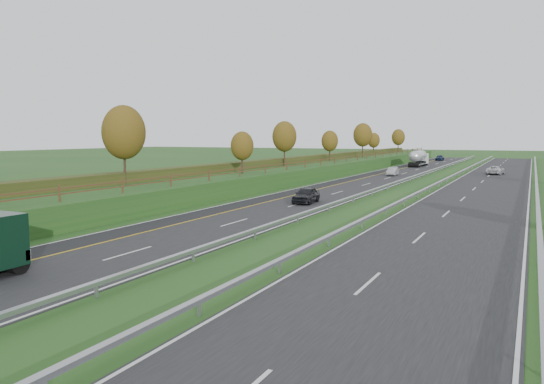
{
  "coord_description": "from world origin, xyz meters",
  "views": [
    {
      "loc": [
        21.68,
        -11.98,
        6.7
      ],
      "look_at": [
        2.99,
        26.02,
        2.2
      ],
      "focal_mm": 35.0,
      "sensor_mm": 36.0,
      "label": 1
    }
  ],
  "objects": [
    {
      "name": "fence_left",
      "position": [
        -8.5,
        59.59,
        2.73
      ],
      "size": [
        0.12,
        189.06,
        1.2
      ],
      "color": "#422B19",
      "rests_on": "embankment_left"
    },
    {
      "name": "road_tanker",
      "position": [
        -0.84,
        107.07,
        1.86
      ],
      "size": [
        2.4,
        11.22,
        3.46
      ],
      "color": "silver",
      "rests_on": "near_carriageway"
    },
    {
      "name": "lane_markings",
      "position": [
        6.4,
        59.88,
        0.05
      ],
      "size": [
        26.75,
        200.0,
        0.01
      ],
      "color": "silver",
      "rests_on": "near_carriageway"
    },
    {
      "name": "car_oncoming",
      "position": [
        16.02,
        87.53,
        0.78
      ],
      "size": [
        3.01,
        5.55,
        1.48
      ],
      "primitive_type": "imported",
      "rotation": [
        0.0,
        0.0,
        3.03
      ],
      "color": "silver",
      "rests_on": "far_carriageway"
    },
    {
      "name": "median_barrier_far",
      "position": [
        10.8,
        60.0,
        0.61
      ],
      "size": [
        0.32,
        200.0,
        0.71
      ],
      "color": "#94979C",
      "rests_on": "ground"
    },
    {
      "name": "ground",
      "position": [
        8.0,
        55.0,
        0.0
      ],
      "size": [
        400.0,
        400.0,
        0.0
      ],
      "primitive_type": "plane",
      "color": "#224C1B",
      "rests_on": "ground"
    },
    {
      "name": "car_silver_mid",
      "position": [
        0.6,
        77.04,
        0.72
      ],
      "size": [
        1.65,
        4.22,
        1.37
      ],
      "primitive_type": "imported",
      "rotation": [
        0.0,
        0.0,
        0.05
      ],
      "color": "#A2A1A6",
      "rests_on": "near_carriageway"
    },
    {
      "name": "hedge_left",
      "position": [
        -15.0,
        60.0,
        2.55
      ],
      "size": [
        2.2,
        180.0,
        1.1
      ],
      "primitive_type": "cube",
      "color": "#283314",
      "rests_on": "embankment_left"
    },
    {
      "name": "outer_barrier_far",
      "position": [
        22.3,
        60.0,
        0.62
      ],
      "size": [
        0.32,
        200.0,
        0.71
      ],
      "color": "#94979C",
      "rests_on": "ground"
    },
    {
      "name": "trees_left",
      "position": [
        -12.64,
        56.63,
        6.37
      ],
      "size": [
        6.64,
        164.3,
        7.66
      ],
      "color": "#2D2116",
      "rests_on": "embankment_left"
    },
    {
      "name": "embankment_left",
      "position": [
        -13.0,
        60.0,
        1.0
      ],
      "size": [
        12.0,
        200.0,
        2.0
      ],
      "primitive_type": "cube",
      "color": "#224C1B",
      "rests_on": "ground"
    },
    {
      "name": "far_carriageway",
      "position": [
        16.5,
        60.0,
        0.02
      ],
      "size": [
        10.5,
        200.0,
        0.04
      ],
      "primitive_type": "cube",
      "color": "black",
      "rests_on": "ground"
    },
    {
      "name": "median_barrier_near",
      "position": [
        5.7,
        60.0,
        0.61
      ],
      "size": [
        0.32,
        200.0,
        0.71
      ],
      "color": "#94979C",
      "rests_on": "ground"
    },
    {
      "name": "car_small_far",
      "position": [
        -0.92,
        137.13,
        0.75
      ],
      "size": [
        2.22,
        4.99,
        1.42
      ],
      "primitive_type": "imported",
      "rotation": [
        0.0,
        0.0,
        0.05
      ],
      "color": "#13213C",
      "rests_on": "near_carriageway"
    },
    {
      "name": "near_carriageway",
      "position": [
        0.0,
        60.0,
        0.02
      ],
      "size": [
        10.5,
        200.0,
        0.04
      ],
      "primitive_type": "cube",
      "color": "black",
      "rests_on": "ground"
    },
    {
      "name": "hard_shoulder",
      "position": [
        -3.75,
        60.0,
        0.02
      ],
      "size": [
        3.0,
        200.0,
        0.04
      ],
      "primitive_type": "cube",
      "color": "black",
      "rests_on": "ground"
    },
    {
      "name": "car_dark_near",
      "position": [
        1.6,
        36.57,
        0.83
      ],
      "size": [
        2.3,
        4.8,
        1.58
      ],
      "primitive_type": "imported",
      "rotation": [
        0.0,
        0.0,
        0.09
      ],
      "color": "black",
      "rests_on": "near_carriageway"
    }
  ]
}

